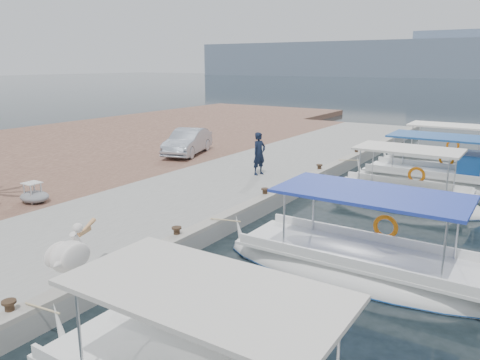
# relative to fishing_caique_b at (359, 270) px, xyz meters

# --- Properties ---
(ground) EXTENTS (400.00, 400.00, 0.00)m
(ground) POSITION_rel_fishing_caique_b_xyz_m (-4.43, 1.95, -0.12)
(ground) COLOR black
(ground) RESTS_ON ground
(concrete_quay) EXTENTS (6.00, 40.00, 0.50)m
(concrete_quay) POSITION_rel_fishing_caique_b_xyz_m (-7.43, 6.95, 0.13)
(concrete_quay) COLOR gray
(concrete_quay) RESTS_ON ground
(quay_curb) EXTENTS (0.44, 40.00, 0.12)m
(quay_curb) POSITION_rel_fishing_caique_b_xyz_m (-4.65, 6.95, 0.44)
(quay_curb) COLOR gray
(quay_curb) RESTS_ON concrete_quay
(cobblestone_strip) EXTENTS (4.00, 40.00, 0.50)m
(cobblestone_strip) POSITION_rel_fishing_caique_b_xyz_m (-12.43, 6.95, 0.13)
(cobblestone_strip) COLOR brown
(cobblestone_strip) RESTS_ON ground
(land_backing) EXTENTS (16.00, 60.00, 0.48)m
(land_backing) POSITION_rel_fishing_caique_b_xyz_m (-22.43, 6.95, 0.12)
(land_backing) COLOR brown
(land_backing) RESTS_ON ground
(fishing_caique_b) EXTENTS (7.68, 2.49, 2.83)m
(fishing_caique_b) POSITION_rel_fishing_caique_b_xyz_m (0.00, 0.00, 0.00)
(fishing_caique_b) COLOR white
(fishing_caique_b) RESTS_ON ground
(fishing_caique_c) EXTENTS (6.27, 2.28, 2.83)m
(fishing_caique_c) POSITION_rel_fishing_caique_b_xyz_m (-0.70, 6.82, 0.00)
(fishing_caique_c) COLOR white
(fishing_caique_c) RESTS_ON ground
(fishing_caique_d) EXTENTS (7.14, 2.54, 2.83)m
(fishing_caique_d) POSITION_rel_fishing_caique_b_xyz_m (-0.16, 10.73, 0.07)
(fishing_caique_d) COLOR white
(fishing_caique_d) RESTS_ON ground
(fishing_caique_e) EXTENTS (6.35, 2.29, 2.83)m
(fishing_caique_e) POSITION_rel_fishing_caique_b_xyz_m (-0.66, 15.04, 0.00)
(fishing_caique_e) COLOR white
(fishing_caique_e) RESTS_ON ground
(mooring_bollards) EXTENTS (0.28, 20.28, 0.33)m
(mooring_bollards) POSITION_rel_fishing_caique_b_xyz_m (-4.78, 3.45, 0.57)
(mooring_bollards) COLOR black
(mooring_bollards) RESTS_ON concrete_quay
(pelican) EXTENTS (0.81, 1.61, 1.25)m
(pelican) POSITION_rel_fishing_caique_b_xyz_m (-5.04, -4.91, 1.02)
(pelican) COLOR tan
(pelican) RESTS_ON concrete_quay
(fisherman) EXTENTS (0.61, 0.78, 1.89)m
(fisherman) POSITION_rel_fishing_caique_b_xyz_m (-6.79, 6.43, 1.32)
(fisherman) COLOR black
(fisherman) RESTS_ON concrete_quay
(parked_car) EXTENTS (2.66, 4.41, 1.37)m
(parked_car) POSITION_rel_fishing_caique_b_xyz_m (-12.47, 8.46, 1.06)
(parked_car) COLOR #A8B1C0
(parked_car) RESTS_ON cobblestone_strip
(tarp_bundle) EXTENTS (1.10, 0.90, 0.40)m
(tarp_bundle) POSITION_rel_fishing_caique_b_xyz_m (-11.32, -1.58, 0.58)
(tarp_bundle) COLOR gray
(tarp_bundle) RESTS_ON cobblestone_strip
(folding_table) EXTENTS (0.55, 0.55, 0.73)m
(folding_table) POSITION_rel_fishing_caique_b_xyz_m (-11.33, -1.63, 0.90)
(folding_table) COLOR silver
(folding_table) RESTS_ON cobblestone_strip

